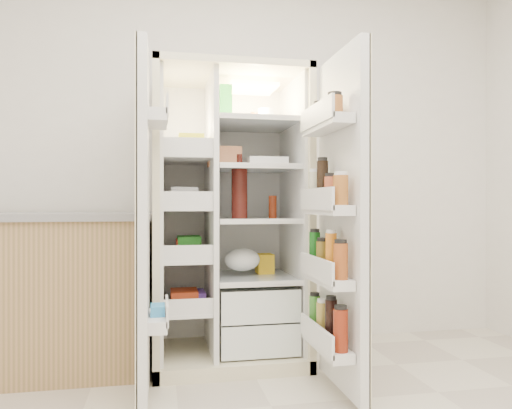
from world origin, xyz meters
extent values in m
cube|color=white|center=(0.00, 2.00, 1.35)|extent=(4.00, 0.02, 2.70)
cube|color=beige|center=(-0.11, 1.93, 0.90)|extent=(0.92, 0.04, 1.80)
cube|color=beige|center=(-0.55, 1.60, 0.90)|extent=(0.04, 0.70, 1.80)
cube|color=beige|center=(0.33, 1.60, 0.90)|extent=(0.04, 0.70, 1.80)
cube|color=beige|center=(-0.11, 1.60, 1.78)|extent=(0.92, 0.70, 0.04)
cube|color=beige|center=(-0.11, 1.60, 0.04)|extent=(0.92, 0.70, 0.08)
cube|color=silver|center=(-0.11, 1.90, 0.92)|extent=(0.84, 0.02, 1.68)
cube|color=silver|center=(-0.52, 1.60, 0.92)|extent=(0.02, 0.62, 1.68)
cube|color=silver|center=(0.30, 1.60, 0.92)|extent=(0.02, 0.62, 1.68)
cube|color=silver|center=(-0.22, 1.60, 0.92)|extent=(0.03, 0.62, 1.68)
cube|color=white|center=(0.05, 1.58, 0.18)|extent=(0.47, 0.52, 0.19)
cube|color=white|center=(0.05, 1.58, 0.39)|extent=(0.47, 0.52, 0.19)
cube|color=#FFD18C|center=(0.05, 1.65, 1.72)|extent=(0.30, 0.30, 0.02)
cube|color=silver|center=(-0.37, 1.60, 0.35)|extent=(0.28, 0.58, 0.02)
cube|color=silver|center=(-0.37, 1.60, 0.65)|extent=(0.28, 0.58, 0.02)
cube|color=silver|center=(-0.37, 1.60, 0.95)|extent=(0.28, 0.58, 0.02)
cube|color=silver|center=(-0.37, 1.60, 1.25)|extent=(0.28, 0.58, 0.02)
cube|color=silver|center=(0.05, 1.60, 0.52)|extent=(0.49, 0.58, 0.01)
cube|color=silver|center=(0.05, 1.60, 0.88)|extent=(0.49, 0.58, 0.01)
cube|color=silver|center=(0.05, 1.60, 1.20)|extent=(0.49, 0.58, 0.02)
cube|color=silver|center=(0.05, 1.60, 1.48)|extent=(0.49, 0.58, 0.02)
cube|color=#B93A1A|center=(-0.37, 1.60, 0.41)|extent=(0.16, 0.20, 0.10)
cube|color=#288925|center=(-0.37, 1.60, 0.72)|extent=(0.14, 0.18, 0.12)
cube|color=silver|center=(-0.37, 1.60, 0.99)|extent=(0.20, 0.22, 0.07)
cube|color=yellow|center=(-0.37, 1.60, 1.33)|extent=(0.15, 0.16, 0.14)
cube|color=#523296|center=(-0.37, 1.60, 0.40)|extent=(0.18, 0.20, 0.09)
cube|color=#F7492B|center=(-0.37, 1.60, 0.71)|extent=(0.14, 0.18, 0.10)
cube|color=silver|center=(-0.37, 1.60, 1.02)|extent=(0.16, 0.16, 0.12)
sphere|color=orange|center=(-0.08, 1.50, 0.12)|extent=(0.07, 0.07, 0.07)
sphere|color=orange|center=(0.01, 1.54, 0.12)|extent=(0.07, 0.07, 0.07)
sphere|color=orange|center=(0.11, 1.50, 0.12)|extent=(0.07, 0.07, 0.07)
sphere|color=orange|center=(-0.03, 1.64, 0.12)|extent=(0.07, 0.07, 0.07)
sphere|color=orange|center=(0.07, 1.62, 0.12)|extent=(0.07, 0.07, 0.07)
sphere|color=orange|center=(0.17, 1.58, 0.12)|extent=(0.07, 0.07, 0.07)
sphere|color=orange|center=(-0.11, 1.58, 0.12)|extent=(0.07, 0.07, 0.07)
ellipsoid|color=#366C24|center=(0.05, 1.60, 0.40)|extent=(0.26, 0.24, 0.11)
cylinder|color=#3E110D|center=(-0.05, 1.52, 1.04)|extent=(0.10, 0.10, 0.30)
cylinder|color=maroon|center=(0.16, 1.55, 0.96)|extent=(0.05, 0.05, 0.14)
cube|color=green|center=(-0.14, 1.54, 1.60)|extent=(0.07, 0.07, 0.22)
cylinder|color=silver|center=(0.13, 1.60, 1.53)|extent=(0.10, 0.10, 0.09)
cylinder|color=brown|center=(0.08, 1.68, 1.53)|extent=(0.07, 0.07, 0.08)
cube|color=white|center=(0.12, 1.50, 1.24)|extent=(0.24, 0.10, 0.06)
cube|color=#C67B4F|center=(-0.14, 1.57, 1.27)|extent=(0.20, 0.11, 0.12)
ellipsoid|color=white|center=(-0.02, 1.61, 0.60)|extent=(0.22, 0.20, 0.14)
cube|color=yellow|center=(0.14, 1.70, 0.59)|extent=(0.10, 0.13, 0.13)
cube|color=silver|center=(-0.61, 1.05, 0.90)|extent=(0.05, 0.40, 1.72)
cube|color=beige|center=(-0.63, 1.05, 0.90)|extent=(0.01, 0.40, 1.72)
cube|color=silver|center=(-0.54, 1.05, 0.40)|extent=(0.09, 0.32, 0.06)
cube|color=silver|center=(-0.54, 1.05, 1.40)|extent=(0.09, 0.32, 0.06)
cube|color=#338CCC|center=(-0.54, 1.05, 0.43)|extent=(0.07, 0.12, 0.10)
cube|color=silver|center=(0.39, 0.96, 0.90)|extent=(0.05, 0.58, 1.72)
cube|color=beige|center=(0.42, 0.96, 0.90)|extent=(0.01, 0.58, 1.72)
cube|color=silver|center=(0.31, 0.96, 0.26)|extent=(0.11, 0.50, 0.05)
cube|color=silver|center=(0.31, 0.96, 0.60)|extent=(0.11, 0.50, 0.05)
cube|color=silver|center=(0.31, 0.96, 0.95)|extent=(0.11, 0.50, 0.05)
cube|color=silver|center=(0.31, 0.96, 1.38)|extent=(0.11, 0.50, 0.05)
cylinder|color=maroon|center=(0.31, 0.76, 0.39)|extent=(0.07, 0.07, 0.20)
cylinder|color=black|center=(0.31, 0.89, 0.40)|extent=(0.06, 0.06, 0.22)
cylinder|color=#A48936|center=(0.31, 1.02, 0.38)|extent=(0.06, 0.06, 0.18)
cylinder|color=#397F2A|center=(0.31, 1.15, 0.38)|extent=(0.06, 0.06, 0.19)
cylinder|color=#944418|center=(0.31, 0.76, 0.71)|extent=(0.07, 0.07, 0.17)
cylinder|color=orange|center=(0.31, 0.89, 0.73)|extent=(0.06, 0.06, 0.21)
cylinder|color=brown|center=(0.31, 1.02, 0.70)|extent=(0.07, 0.07, 0.16)
cylinder|color=#135615|center=(0.31, 1.15, 0.72)|extent=(0.06, 0.06, 0.20)
cylinder|color=#9A5721|center=(0.31, 0.76, 1.04)|extent=(0.07, 0.07, 0.14)
cylinder|color=#A3482A|center=(0.31, 0.89, 1.04)|extent=(0.07, 0.07, 0.14)
cylinder|color=black|center=(0.31, 1.02, 1.09)|extent=(0.06, 0.06, 0.23)
cylinder|color=beige|center=(0.31, 1.15, 1.06)|extent=(0.06, 0.06, 0.18)
cylinder|color=brown|center=(0.31, 0.84, 1.45)|extent=(0.08, 0.08, 0.10)
cylinder|color=brown|center=(0.31, 1.06, 1.45)|extent=(0.08, 0.08, 0.10)
cube|color=#A77E53|center=(-1.21, 1.62, 0.44)|extent=(1.24, 0.64, 0.89)
cube|color=gray|center=(-1.21, 1.62, 0.91)|extent=(1.28, 0.68, 0.04)
camera|label=1|loc=(-0.53, -1.40, 0.98)|focal=34.00mm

